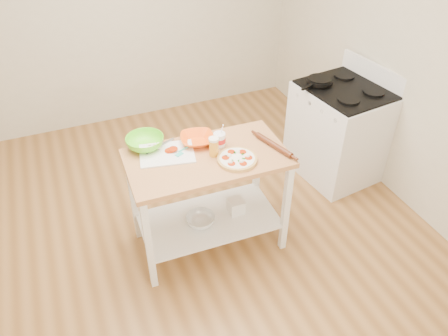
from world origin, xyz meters
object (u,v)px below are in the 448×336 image
cutting_board (166,153)px  green_bowl (145,142)px  gas_stove (338,131)px  orange_bowl (197,139)px  skillet (319,81)px  shelf_bin (236,206)px  prep_island (208,182)px  shelf_glass_bowl (201,220)px  spatula (182,151)px  beer_pint (214,147)px  pizza (237,159)px  rolling_pin (274,145)px  knife (156,148)px  yogurt_tub (219,140)px

cutting_board → green_bowl: 0.19m
gas_stove → orange_bowl: gas_stove is taller
skillet → shelf_bin: skillet is taller
gas_stove → cutting_board: 1.89m
skillet → cutting_board: skillet is taller
gas_stove → cutting_board: size_ratio=2.46×
prep_island → shelf_glass_bowl: bearing=-162.7°
gas_stove → prep_island: bearing=-170.8°
skillet → orange_bowl: 1.43m
spatula → shelf_bin: spatula is taller
orange_bowl → green_bowl: bearing=166.1°
beer_pint → gas_stove: bearing=17.1°
pizza → spatula: bearing=144.3°
prep_island → rolling_pin: (0.51, -0.09, 0.27)m
rolling_pin → skillet: bearing=40.1°
skillet → spatula: 1.60m
prep_island → knife: size_ratio=4.78×
rolling_pin → pizza: bearing=-171.7°
cutting_board → gas_stove: bearing=21.3°
green_bowl → yogurt_tub: yogurt_tub is taller
pizza → shelf_bin: pizza is taller
yogurt_tub → shelf_bin: size_ratio=1.60×
yogurt_tub → prep_island: bearing=-146.5°
beer_pint → rolling_pin: beer_pint is taller
beer_pint → yogurt_tub: yogurt_tub is taller
spatula → yogurt_tub: size_ratio=0.68×
knife → shelf_glass_bowl: knife is taller
prep_island → pizza: bearing=-36.9°
prep_island → spatula: bearing=145.6°
knife → yogurt_tub: (0.46, -0.14, 0.04)m
green_bowl → yogurt_tub: 0.56m
cutting_board → shelf_bin: bearing=-4.5°
gas_stove → orange_bowl: bearing=-177.7°
cutting_board → rolling_pin: (0.78, -0.23, 0.01)m
prep_island → beer_pint: 0.33m
beer_pint → shelf_bin: beer_pint is taller
pizza → orange_bowl: bearing=119.7°
green_bowl → orange_bowl: bearing=-13.9°
pizza → knife: 0.62m
spatula → orange_bowl: bearing=4.1°
gas_stove → green_bowl: (-1.94, -0.17, 0.47)m
cutting_board → shelf_bin: 0.79m
beer_pint → pizza: bearing=-45.4°
rolling_pin → shelf_bin: size_ratio=3.00×
cutting_board → beer_pint: 0.36m
prep_island → spatula: spatula is taller
yogurt_tub → pizza: bearing=-78.7°
skillet → spatula: skillet is taller
prep_island → skillet: skillet is taller
knife → yogurt_tub: 0.48m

